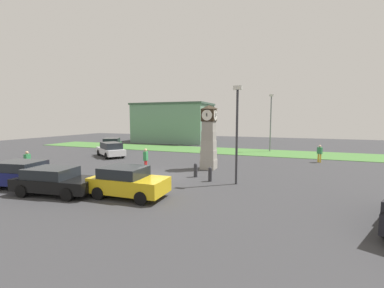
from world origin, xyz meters
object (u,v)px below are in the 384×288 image
object	(u,v)px
clock_tower	(209,138)
bollard_mid_row	(196,170)
bollard_near_tower	(210,174)
car_near_tower	(55,181)
car_navy_sedan	(24,174)
street_lamp_far_side	(237,128)
car_by_building	(128,182)
street_lamp_near_road	(271,119)
car_far_lot	(112,144)
pedestrian_by_cars	(27,161)
pedestrian_crossing_lot	(146,158)
pedestrian_near_bench	(320,153)
car_silver_hatch	(111,149)

from	to	relation	value
clock_tower	bollard_mid_row	size ratio (longest dim) A/B	5.22
bollard_near_tower	car_near_tower	bearing A→B (deg)	-140.88
clock_tower	bollard_near_tower	world-z (taller)	clock_tower
bollard_mid_row	car_near_tower	world-z (taller)	car_near_tower
car_navy_sedan	street_lamp_far_side	world-z (taller)	street_lamp_far_side
car_by_building	street_lamp_far_side	size ratio (longest dim) A/B	0.66
bollard_mid_row	street_lamp_far_side	size ratio (longest dim) A/B	0.16
street_lamp_near_road	street_lamp_far_side	distance (m)	16.97
car_far_lot	pedestrian_by_cars	bearing A→B (deg)	-74.96
car_near_tower	street_lamp_near_road	bearing A→B (deg)	67.47
car_navy_sedan	pedestrian_by_cars	xyz separation A→B (m)	(-3.36, 2.67, 0.16)
bollard_mid_row	pedestrian_by_cars	distance (m)	12.25
pedestrian_crossing_lot	street_lamp_far_side	world-z (taller)	street_lamp_far_side
pedestrian_by_cars	pedestrian_near_bench	bearing A→B (deg)	32.49
car_near_tower	car_by_building	xyz separation A→B (m)	(3.90, 0.97, 0.06)
street_lamp_far_side	pedestrian_by_cars	bearing A→B (deg)	-170.45
pedestrian_crossing_lot	street_lamp_near_road	world-z (taller)	street_lamp_near_road
clock_tower	pedestrian_crossing_lot	bearing A→B (deg)	-145.16
bollard_near_tower	car_by_building	xyz separation A→B (m)	(-2.98, -4.62, 0.32)
street_lamp_near_road	street_lamp_far_side	world-z (taller)	street_lamp_near_road
pedestrian_near_bench	car_near_tower	bearing A→B (deg)	-131.52
car_navy_sedan	pedestrian_crossing_lot	world-z (taller)	pedestrian_crossing_lot
pedestrian_near_bench	pedestrian_by_cars	bearing A→B (deg)	-147.51
pedestrian_near_bench	street_lamp_far_side	distance (m)	12.12
car_navy_sedan	car_silver_hatch	bearing A→B (deg)	105.23
car_navy_sedan	car_near_tower	distance (m)	2.84
pedestrian_near_bench	pedestrian_crossing_lot	bearing A→B (deg)	-143.59
car_by_building	pedestrian_crossing_lot	size ratio (longest dim) A/B	2.22
car_navy_sedan	clock_tower	bearing A→B (deg)	47.40
bollard_mid_row	car_navy_sedan	world-z (taller)	car_navy_sedan
bollard_near_tower	car_navy_sedan	world-z (taller)	car_navy_sedan
bollard_near_tower	street_lamp_far_side	size ratio (longest dim) A/B	0.16
car_navy_sedan	bollard_near_tower	bearing A→B (deg)	28.35
car_navy_sedan	street_lamp_far_side	bearing A→B (deg)	24.34
bollard_near_tower	car_far_lot	distance (m)	20.49
pedestrian_crossing_lot	street_lamp_far_side	size ratio (longest dim) A/B	0.30
bollard_mid_row	street_lamp_far_side	distance (m)	4.30
car_by_building	pedestrian_near_bench	xyz separation A→B (m)	(10.24, 14.99, 0.12)
bollard_mid_row	car_by_building	distance (m)	5.71
bollard_near_tower	street_lamp_far_side	world-z (taller)	street_lamp_far_side
bollard_near_tower	car_near_tower	distance (m)	8.86
bollard_near_tower	pedestrian_by_cars	size ratio (longest dim) A/B	0.56
bollard_near_tower	car_silver_hatch	world-z (taller)	car_silver_hatch
pedestrian_by_cars	car_near_tower	bearing A→B (deg)	-26.11
clock_tower	pedestrian_by_cars	world-z (taller)	clock_tower
clock_tower	street_lamp_near_road	size ratio (longest dim) A/B	0.73
clock_tower	car_navy_sedan	world-z (taller)	clock_tower
car_far_lot	street_lamp_near_road	bearing A→B (deg)	15.15
pedestrian_near_bench	street_lamp_near_road	size ratio (longest dim) A/B	0.23
pedestrian_by_cars	car_far_lot	bearing A→B (deg)	105.04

